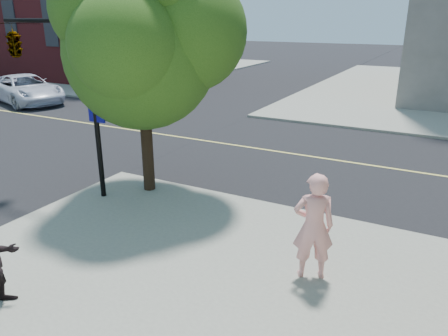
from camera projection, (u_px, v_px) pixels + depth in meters
The scene contains 8 objects.
ground at pixel (148, 181), 12.67m from camera, with size 140.00×140.00×0.00m, color black.
road_ew at pixel (221, 143), 16.42m from camera, with size 140.00×9.00×0.01m, color black.
road_ns at pixel (22, 154), 15.10m from camera, with size 9.00×140.00×0.01m, color black.
sidewalk_nw at pixel (92, 67), 40.73m from camera, with size 26.00×25.00×0.12m, color gray.
man_on_phone at pixel (313, 226), 7.54m from camera, with size 0.72×0.47×1.98m, color pink.
street_tree at pixel (144, 35), 10.42m from camera, with size 4.70×4.28×6.24m.
signal_pole at pixel (25, 46), 11.09m from camera, with size 4.04×0.46×4.57m.
car_a at pixel (26, 89), 23.79m from camera, with size 2.56×5.56×1.54m, color silver.
Camera 1 is at (7.51, -9.40, 4.58)m, focal length 34.61 mm.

